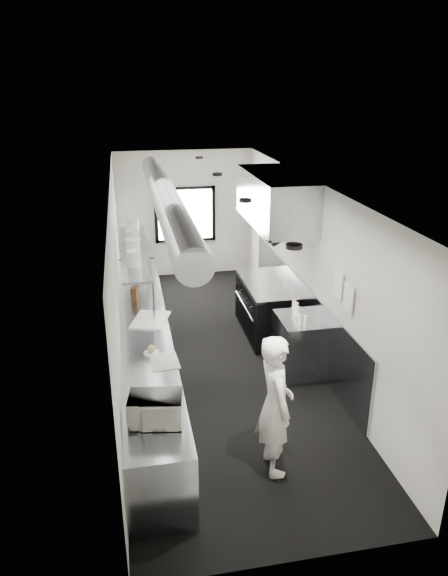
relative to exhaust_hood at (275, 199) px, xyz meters
name	(u,v)px	position (x,y,z in m)	size (l,w,h in m)	color
floor	(217,356)	(-1.10, -0.70, -2.39)	(3.00, 8.00, 0.01)	black
ceiling	(216,184)	(-1.10, -0.70, 0.41)	(3.00, 8.00, 0.01)	white
wall_back	(185,214)	(-1.10, 3.30, -0.99)	(3.00, 0.02, 2.80)	silver
wall_front	(300,439)	(-1.10, -4.70, -0.99)	(3.00, 0.02, 2.80)	silver
wall_left	(117,282)	(-2.60, -0.70, -0.99)	(0.02, 8.00, 2.80)	silver
wall_right	(310,269)	(0.40, -0.70, -0.99)	(0.02, 8.00, 2.80)	silver
wall_cladding	(300,311)	(0.38, -0.40, -1.84)	(0.03, 5.50, 1.10)	#8F969C
hvac_duct	(165,198)	(-1.80, -0.30, 0.16)	(0.40, 0.40, 6.40)	gray
service_window	(185,215)	(-1.10, 3.26, -0.99)	(1.36, 0.05, 1.25)	silver
exhaust_hood	(275,199)	(0.00, 0.00, 0.00)	(0.81, 2.20, 0.88)	#8F969C
prep_counter	(146,353)	(-2.25, -1.20, -1.94)	(0.70, 6.00, 0.90)	#8F969C
pass_shelf	(135,252)	(-2.29, 0.30, -0.86)	(0.45, 3.00, 0.68)	#8F969C
range	(268,308)	(-0.06, 0.00, -1.92)	(0.88, 1.60, 0.94)	black
bottle_station	(299,345)	(0.05, -1.40, -1.94)	(0.65, 0.80, 0.90)	#8F969C
far_work_table	(137,270)	(-2.25, 2.50, -1.94)	(0.70, 1.20, 0.90)	#8F969C
notice_sheet_a	(338,285)	(0.37, -1.90, -0.79)	(0.02, 0.28, 0.38)	white
notice_sheet_b	(348,298)	(0.37, -2.25, -0.84)	(0.02, 0.28, 0.38)	white
line_cook	(275,405)	(-0.92, -3.40, -1.54)	(0.62, 0.41, 1.69)	silver
microwave	(156,409)	(-2.24, -3.54, -1.34)	(0.51, 0.39, 0.30)	white
deli_tub_a	(139,399)	(-2.40, -3.16, -1.44)	(0.14, 0.14, 0.10)	#B3BDAE
deli_tub_b	(139,392)	(-2.39, -3.02, -1.44)	(0.14, 0.14, 0.10)	#B3BDAE
newspaper	(165,361)	(-2.05, -2.31, -1.49)	(0.34, 0.43, 0.01)	white
small_plate	(151,353)	(-2.20, -2.06, -1.48)	(0.20, 0.20, 0.02)	white
pastry	(151,349)	(-2.20, -2.06, -1.42)	(0.10, 0.10, 0.10)	tan
cutting_board	(150,320)	(-2.15, -1.05, -1.48)	(0.47, 0.63, 0.02)	white
knife_block	(135,293)	(-2.34, -0.22, -1.38)	(0.09, 0.21, 0.23)	#4F2F1C
plate_stack_a	(134,258)	(-2.32, -0.51, -0.70)	(0.21, 0.21, 0.25)	white
plate_stack_b	(133,248)	(-2.32, -0.04, -0.68)	(0.22, 0.22, 0.29)	white
plate_stack_c	(133,240)	(-2.31, 0.37, -0.66)	(0.23, 0.23, 0.33)	white
plate_stack_d	(132,230)	(-2.31, 0.90, -0.64)	(0.23, 0.23, 0.36)	white
squeeze_bottle_a	(306,321)	(0.02, -1.67, -1.41)	(0.06, 0.06, 0.17)	white
squeeze_bottle_b	(300,319)	(-0.03, -1.59, -1.41)	(0.05, 0.05, 0.16)	white
squeeze_bottle_c	(297,312)	(0.01, -1.35, -1.40)	(0.06, 0.06, 0.17)	white
squeeze_bottle_d	(296,309)	(0.01, -1.27, -1.39)	(0.07, 0.07, 0.20)	white
squeeze_bottle_e	(294,305)	(0.04, -1.10, -1.40)	(0.06, 0.06, 0.17)	white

